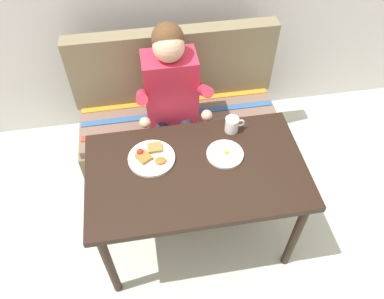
% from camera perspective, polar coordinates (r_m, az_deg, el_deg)
% --- Properties ---
extents(ground_plane, '(8.00, 8.00, 0.00)m').
position_cam_1_polar(ground_plane, '(2.67, 0.55, -12.58)').
color(ground_plane, beige).
extents(table, '(1.20, 0.70, 0.73)m').
position_cam_1_polar(table, '(2.12, 0.67, -4.31)').
color(table, black).
rests_on(table, ground).
extents(couch, '(1.44, 0.56, 1.00)m').
position_cam_1_polar(couch, '(2.85, -2.05, 4.14)').
color(couch, '#776B4E').
rests_on(couch, ground).
extents(person, '(0.45, 0.61, 1.21)m').
position_cam_1_polar(person, '(2.44, -3.03, 7.91)').
color(person, '#C82941').
rests_on(person, ground).
extents(plate_breakfast, '(0.26, 0.26, 0.05)m').
position_cam_1_polar(plate_breakfast, '(2.10, -6.19, -1.16)').
color(plate_breakfast, white).
rests_on(plate_breakfast, table).
extents(plate_eggs, '(0.21, 0.21, 0.04)m').
position_cam_1_polar(plate_eggs, '(2.12, 5.00, -0.66)').
color(plate_eggs, white).
rests_on(plate_eggs, table).
extents(coffee_mug, '(0.12, 0.08, 0.09)m').
position_cam_1_polar(coffee_mug, '(2.22, 6.09, 3.81)').
color(coffee_mug, white).
rests_on(coffee_mug, table).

